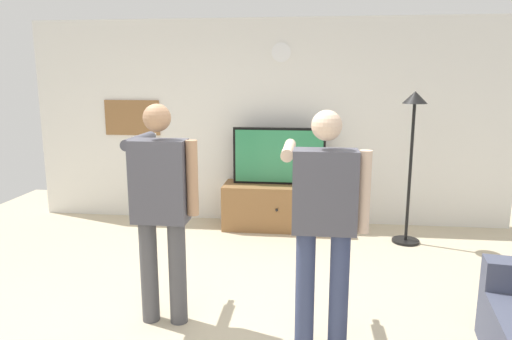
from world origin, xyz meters
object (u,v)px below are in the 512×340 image
object	(u,v)px
person_standing_nearer_couch	(324,215)
wall_clock	(281,52)
television	(279,156)
framed_picture	(132,118)
person_standing_nearer_lamp	(161,202)
tv_stand	(278,206)
floor_lamp	(412,136)

from	to	relation	value
person_standing_nearer_couch	wall_clock	bearing A→B (deg)	99.59
television	framed_picture	bearing A→B (deg)	173.04
person_standing_nearer_lamp	person_standing_nearer_couch	distance (m)	1.27
wall_clock	person_standing_nearer_lamp	bearing A→B (deg)	-105.13
person_standing_nearer_couch	tv_stand	bearing A→B (deg)	100.61
television	person_standing_nearer_lamp	size ratio (longest dim) A/B	0.68
tv_stand	wall_clock	bearing A→B (deg)	90.00
person_standing_nearer_lamp	wall_clock	bearing A→B (deg)	74.87
tv_stand	person_standing_nearer_couch	distance (m)	2.81
framed_picture	floor_lamp	bearing A→B (deg)	-10.57
television	wall_clock	world-z (taller)	wall_clock
tv_stand	person_standing_nearer_lamp	size ratio (longest dim) A/B	0.81
floor_lamp	person_standing_nearer_lamp	xyz separation A→B (m)	(-2.31, -2.10, -0.29)
television	tv_stand	bearing A→B (deg)	-90.00
television	person_standing_nearer_lamp	distance (m)	2.63
wall_clock	person_standing_nearer_lamp	xyz separation A→B (m)	(-0.75, -2.77, -1.26)
person_standing_nearer_lamp	framed_picture	bearing A→B (deg)	114.91
tv_stand	floor_lamp	bearing A→B (deg)	-13.55
tv_stand	framed_picture	world-z (taller)	framed_picture
tv_stand	person_standing_nearer_lamp	distance (m)	2.68
tv_stand	person_standing_nearer_lamp	xyz separation A→B (m)	(-0.75, -2.48, 0.71)
wall_clock	floor_lamp	world-z (taller)	wall_clock
television	person_standing_nearer_lamp	bearing A→B (deg)	-106.52
wall_clock	television	bearing A→B (deg)	-90.00
television	person_standing_nearer_couch	size ratio (longest dim) A/B	0.69
floor_lamp	person_standing_nearer_lamp	world-z (taller)	floor_lamp
person_standing_nearer_lamp	person_standing_nearer_couch	bearing A→B (deg)	-9.01
television	framed_picture	xyz separation A→B (m)	(-2.04, 0.25, 0.45)
television	wall_clock	xyz separation A→B (m)	(0.00, 0.24, 1.31)
tv_stand	framed_picture	distance (m)	2.34
person_standing_nearer_lamp	television	bearing A→B (deg)	73.48
tv_stand	person_standing_nearer_lamp	world-z (taller)	person_standing_nearer_lamp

